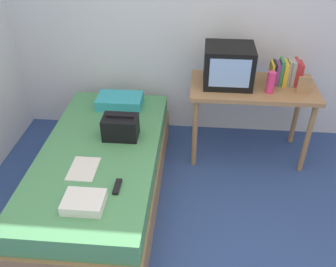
# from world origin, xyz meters

# --- Properties ---
(wall_back) EXTENTS (5.20, 0.10, 2.60)m
(wall_back) POSITION_xyz_m (0.00, 2.00, 1.30)
(wall_back) COLOR silver
(wall_back) RESTS_ON ground
(bed) EXTENTS (1.00, 2.00, 0.48)m
(bed) POSITION_xyz_m (-0.83, 0.80, 0.24)
(bed) COLOR #9E754C
(bed) RESTS_ON ground
(desk) EXTENTS (1.16, 0.60, 0.78)m
(desk) POSITION_xyz_m (0.49, 1.51, 0.67)
(desk) COLOR #9E754C
(desk) RESTS_ON ground
(tv) EXTENTS (0.44, 0.39, 0.36)m
(tv) POSITION_xyz_m (0.24, 1.53, 0.96)
(tv) COLOR black
(tv) RESTS_ON desk
(water_bottle) EXTENTS (0.07, 0.07, 0.19)m
(water_bottle) POSITION_xyz_m (0.61, 1.38, 0.87)
(water_bottle) COLOR #E53372
(water_bottle) RESTS_ON desk
(book_row) EXTENTS (0.28, 0.16, 0.24)m
(book_row) POSITION_xyz_m (0.77, 1.57, 0.89)
(book_row) COLOR gold
(book_row) RESTS_ON desk
(picture_frame) EXTENTS (0.11, 0.02, 0.16)m
(picture_frame) POSITION_xyz_m (0.90, 1.38, 0.86)
(picture_frame) COLOR #9E754C
(picture_frame) RESTS_ON desk
(pillow) EXTENTS (0.44, 0.28, 0.11)m
(pillow) POSITION_xyz_m (-0.79, 1.52, 0.54)
(pillow) COLOR #33A8B7
(pillow) RESTS_ON bed
(handbag) EXTENTS (0.30, 0.20, 0.22)m
(handbag) POSITION_xyz_m (-0.67, 0.99, 0.59)
(handbag) COLOR black
(handbag) RESTS_ON bed
(magazine) EXTENTS (0.21, 0.29, 0.01)m
(magazine) POSITION_xyz_m (-0.88, 0.53, 0.49)
(magazine) COLOR white
(magazine) RESTS_ON bed
(remote_dark) EXTENTS (0.04, 0.16, 0.02)m
(remote_dark) POSITION_xyz_m (-0.58, 0.35, 0.50)
(remote_dark) COLOR black
(remote_dark) RESTS_ON bed
(folded_towel) EXTENTS (0.28, 0.22, 0.07)m
(folded_towel) POSITION_xyz_m (-0.77, 0.15, 0.52)
(folded_towel) COLOR white
(folded_towel) RESTS_ON bed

